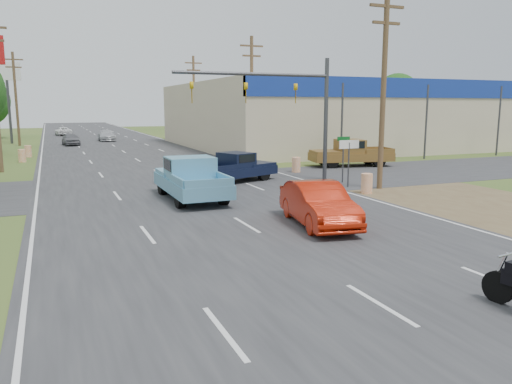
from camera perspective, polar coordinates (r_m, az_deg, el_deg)
name	(u,v)px	position (r m, az deg, el deg)	size (l,w,h in m)	color
ground	(379,305)	(11.53, 13.93, -12.44)	(200.00, 200.00, 0.00)	#355221
main_road	(124,152)	(49.14, -14.88, 4.47)	(15.00, 180.00, 0.02)	#2D2D30
cross_road	(180,185)	(27.63, -8.68, 0.75)	(120.00, 10.00, 0.02)	#2D2D30
dirt_verge	(442,196)	(25.81, 20.53, -0.41)	(8.00, 18.00, 0.01)	brown
big_box_store	(400,114)	(61.87, 16.15, 8.51)	(50.00, 28.10, 6.60)	#B7A88C
utility_pole_1	(384,86)	(26.81, 14.38, 11.67)	(2.00, 0.28, 10.00)	#4C3823
utility_pole_2	(252,94)	(42.63, -0.50, 11.17)	(2.00, 0.28, 10.00)	#4C3823
utility_pole_3	(194,97)	(59.70, -7.09, 10.71)	(2.00, 0.28, 10.00)	#4C3823
utility_pole_6	(16,96)	(60.61, -25.75, 9.81)	(2.00, 0.28, 10.00)	#4C3823
tree_3	(397,96)	(99.73, 15.85, 10.53)	(8.40, 8.40, 10.40)	#422D19
tree_5	(229,99)	(109.76, -3.13, 10.62)	(7.98, 7.98, 9.88)	#422D19
barrel_0	(367,184)	(25.39, 12.55, 0.95)	(0.56, 0.56, 1.00)	orange
barrel_1	(296,165)	(32.82, 4.61, 3.12)	(0.56, 0.56, 1.00)	orange
barrel_2	(22,156)	(42.74, -25.17, 3.77)	(0.56, 0.56, 1.00)	orange
barrel_3	(28,151)	(46.71, -24.60, 4.25)	(0.56, 0.56, 1.00)	orange
pole_sign_left_far	(7,80)	(64.71, -26.59, 11.33)	(3.00, 0.35, 9.20)	#3F3F44
lane_sign	(349,152)	(26.98, 10.57, 4.53)	(1.20, 0.08, 2.52)	#3F3F44
street_name_sign	(343,154)	(28.58, 9.93, 4.25)	(0.80, 0.08, 2.61)	#3F3F44
signal_mast	(285,97)	(28.33, 3.28, 10.80)	(9.12, 0.40, 7.00)	#3F3F44
red_convertible	(318,204)	(18.23, 7.14, -1.42)	(1.65, 4.74, 1.56)	#A81B07
blue_pickup	(190,178)	(23.46, -7.54, 1.62)	(2.30, 5.97, 1.98)	black
navy_pickup	(237,167)	(28.61, -2.24, 2.87)	(5.46, 3.74, 1.69)	black
brown_pickup	(349,153)	(36.61, 10.61, 4.42)	(6.16, 3.35, 1.93)	black
distant_car_grey	(71,139)	(58.98, -20.42, 5.69)	(1.65, 4.10, 1.40)	slate
distant_car_silver	(107,136)	(65.05, -16.70, 6.20)	(1.90, 4.66, 1.35)	#B9BABE
distant_car_white	(63,131)	(79.28, -21.16, 6.48)	(2.01, 4.36, 1.21)	white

